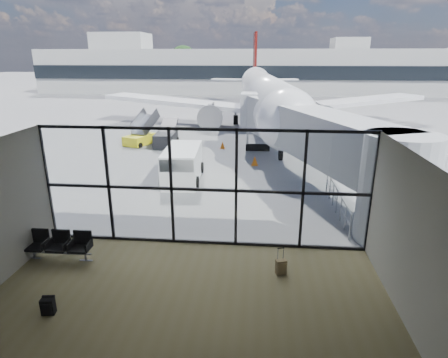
% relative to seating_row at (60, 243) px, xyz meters
% --- Properties ---
extents(ground, '(220.00, 220.00, 0.00)m').
position_rel_seating_row_xyz_m(ground, '(4.93, 41.56, -0.57)').
color(ground, slate).
rests_on(ground, ground).
extents(lounge_shell, '(12.02, 8.01, 4.51)m').
position_rel_seating_row_xyz_m(lounge_shell, '(4.93, -3.24, 2.08)').
color(lounge_shell, '#6C6544').
rests_on(lounge_shell, ground).
extents(glass_curtain_wall, '(12.10, 0.12, 4.50)m').
position_rel_seating_row_xyz_m(glass_curtain_wall, '(4.93, 1.56, 1.68)').
color(glass_curtain_wall, white).
rests_on(glass_curtain_wall, ground).
extents(jet_bridge, '(8.00, 16.50, 4.33)m').
position_rel_seating_row_xyz_m(jet_bridge, '(9.83, 8.63, 2.19)').
color(jet_bridge, gray).
rests_on(jet_bridge, ground).
extents(apron_railing, '(0.06, 5.46, 1.11)m').
position_rel_seating_row_xyz_m(apron_railing, '(10.53, 5.06, 0.15)').
color(apron_railing, gray).
rests_on(apron_railing, ground).
extents(far_terminal, '(80.00, 12.20, 11.00)m').
position_rel_seating_row_xyz_m(far_terminal, '(4.34, 63.53, 3.64)').
color(far_terminal, '#ACACA7').
rests_on(far_terminal, ground).
extents(tree_0, '(4.95, 4.95, 7.12)m').
position_rel_seating_row_xyz_m(tree_0, '(-40.07, 73.56, 4.06)').
color(tree_0, '#382619').
rests_on(tree_0, ground).
extents(tree_1, '(5.61, 5.61, 8.07)m').
position_rel_seating_row_xyz_m(tree_1, '(-34.07, 73.56, 4.68)').
color(tree_1, '#382619').
rests_on(tree_1, ground).
extents(tree_2, '(6.27, 6.27, 9.03)m').
position_rel_seating_row_xyz_m(tree_2, '(-28.07, 73.56, 5.31)').
color(tree_2, '#382619').
rests_on(tree_2, ground).
extents(tree_3, '(4.95, 4.95, 7.12)m').
position_rel_seating_row_xyz_m(tree_3, '(-22.07, 73.56, 4.06)').
color(tree_3, '#382619').
rests_on(tree_3, ground).
extents(tree_4, '(5.61, 5.61, 8.07)m').
position_rel_seating_row_xyz_m(tree_4, '(-16.07, 73.56, 4.68)').
color(tree_4, '#382619').
rests_on(tree_4, ground).
extents(tree_5, '(6.27, 6.27, 9.03)m').
position_rel_seating_row_xyz_m(tree_5, '(-10.07, 73.56, 5.31)').
color(tree_5, '#382619').
rests_on(tree_5, ground).
extents(seating_row, '(2.32, 0.67, 1.03)m').
position_rel_seating_row_xyz_m(seating_row, '(0.00, 0.00, 0.00)').
color(seating_row, gray).
rests_on(seating_row, ground).
extents(backpack, '(0.38, 0.36, 0.53)m').
position_rel_seating_row_xyz_m(backpack, '(1.19, -2.98, -0.31)').
color(backpack, black).
rests_on(backpack, ground).
extents(suitcase, '(0.39, 0.32, 0.92)m').
position_rel_seating_row_xyz_m(suitcase, '(7.75, -0.35, -0.29)').
color(suitcase, brown).
rests_on(suitcase, ground).
extents(airliner, '(33.77, 39.18, 10.09)m').
position_rel_seating_row_xyz_m(airliner, '(7.29, 29.01, 2.50)').
color(airliner, white).
rests_on(airliner, ground).
extents(service_van, '(2.33, 4.44, 1.89)m').
position_rel_seating_row_xyz_m(service_van, '(2.58, 9.02, 0.40)').
color(service_van, white).
rests_on(service_van, ground).
extents(belt_loader, '(1.79, 4.17, 1.89)m').
position_rel_seating_row_xyz_m(belt_loader, '(-0.47, 17.61, 0.06)').
color(belt_loader, black).
rests_on(belt_loader, ground).
extents(mobile_stairs, '(2.46, 3.42, 2.19)m').
position_rel_seating_row_xyz_m(mobile_stairs, '(-2.67, 17.85, -0.04)').
color(mobile_stairs, yellow).
rests_on(mobile_stairs, ground).
extents(traffic_cone_a, '(0.43, 0.43, 0.62)m').
position_rel_seating_row_xyz_m(traffic_cone_a, '(6.68, 12.60, -0.28)').
color(traffic_cone_a, '#D2610B').
rests_on(traffic_cone_a, ground).
extents(traffic_cone_b, '(0.39, 0.39, 0.56)m').
position_rel_seating_row_xyz_m(traffic_cone_b, '(4.11, 17.04, -0.30)').
color(traffic_cone_b, '#DD630B').
rests_on(traffic_cone_b, ground).
extents(traffic_cone_c, '(0.43, 0.43, 0.61)m').
position_rel_seating_row_xyz_m(traffic_cone_c, '(9.93, 17.03, -0.28)').
color(traffic_cone_c, '#D2600B').
rests_on(traffic_cone_c, ground).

